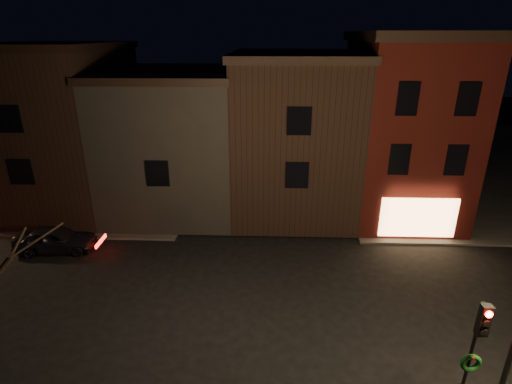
% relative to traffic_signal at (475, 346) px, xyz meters
% --- Properties ---
extents(ground, '(120.00, 120.00, 0.00)m').
position_rel_traffic_signal_xyz_m(ground, '(-5.60, 5.51, -2.81)').
color(ground, black).
rests_on(ground, ground).
extents(sidewalk_far_right, '(30.00, 30.00, 0.12)m').
position_rel_traffic_signal_xyz_m(sidewalk_far_right, '(14.40, 25.51, -2.75)').
color(sidewalk_far_right, '#2D2B28').
rests_on(sidewalk_far_right, ground).
extents(sidewalk_far_left, '(30.00, 30.00, 0.12)m').
position_rel_traffic_signal_xyz_m(sidewalk_far_left, '(-25.60, 25.51, -2.75)').
color(sidewalk_far_left, '#2D2B28').
rests_on(sidewalk_far_left, ground).
extents(corner_building, '(6.50, 8.50, 10.50)m').
position_rel_traffic_signal_xyz_m(corner_building, '(2.40, 14.98, 2.59)').
color(corner_building, '#48100C').
rests_on(corner_building, ground).
extents(row_building_a, '(7.30, 10.30, 9.40)m').
position_rel_traffic_signal_xyz_m(row_building_a, '(-4.10, 16.01, 2.03)').
color(row_building_a, black).
rests_on(row_building_a, ground).
extents(row_building_b, '(7.80, 10.30, 8.40)m').
position_rel_traffic_signal_xyz_m(row_building_b, '(-11.35, 16.01, 1.53)').
color(row_building_b, black).
rests_on(row_building_b, ground).
extents(row_building_c, '(7.30, 10.30, 9.90)m').
position_rel_traffic_signal_xyz_m(row_building_c, '(-18.60, 16.01, 2.28)').
color(row_building_c, black).
rests_on(row_building_c, ground).
extents(traffic_signal, '(0.58, 0.38, 4.05)m').
position_rel_traffic_signal_xyz_m(traffic_signal, '(0.00, 0.00, 0.00)').
color(traffic_signal, black).
rests_on(traffic_signal, sidewalk_near_right).
extents(parked_car_a, '(4.09, 1.97, 1.35)m').
position_rel_traffic_signal_xyz_m(parked_car_a, '(-16.47, 9.26, -2.14)').
color(parked_car_a, black).
rests_on(parked_car_a, ground).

